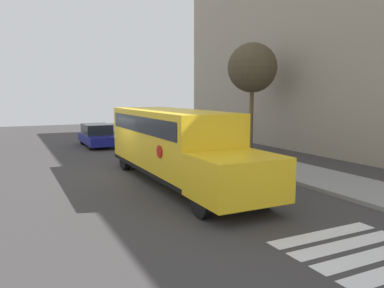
% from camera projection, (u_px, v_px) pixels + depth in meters
% --- Properties ---
extents(ground_plane, '(60.00, 60.00, 0.00)m').
position_uv_depth(ground_plane, '(134.00, 173.00, 16.84)').
color(ground_plane, '#3A3838').
extents(sidewalk_strip, '(44.00, 3.00, 0.15)m').
position_uv_depth(sidewalk_strip, '(253.00, 160.00, 19.68)').
color(sidewalk_strip, gray).
rests_on(sidewalk_strip, ground).
extents(building_backdrop, '(32.00, 4.00, 13.20)m').
position_uv_depth(building_backdrop, '(348.00, 41.00, 21.68)').
color(building_backdrop, '#9E937F').
rests_on(building_backdrop, ground).
extents(crosswalk_stripes, '(3.30, 3.20, 0.01)m').
position_uv_depth(crosswalk_stripes, '(372.00, 256.00, 8.18)').
color(crosswalk_stripes, white).
rests_on(crosswalk_stripes, ground).
extents(school_bus, '(10.19, 2.57, 2.88)m').
position_uv_depth(school_bus, '(174.00, 141.00, 14.95)').
color(school_bus, yellow).
rests_on(school_bus, ground).
extents(parked_car, '(4.65, 1.84, 1.50)m').
position_uv_depth(parked_car, '(97.00, 135.00, 25.66)').
color(parked_car, navy).
rests_on(parked_car, ground).
extents(tree_near_sidewalk, '(3.01, 3.01, 6.65)m').
position_uv_depth(tree_near_sidewalk, '(252.00, 68.00, 22.73)').
color(tree_near_sidewalk, brown).
rests_on(tree_near_sidewalk, ground).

